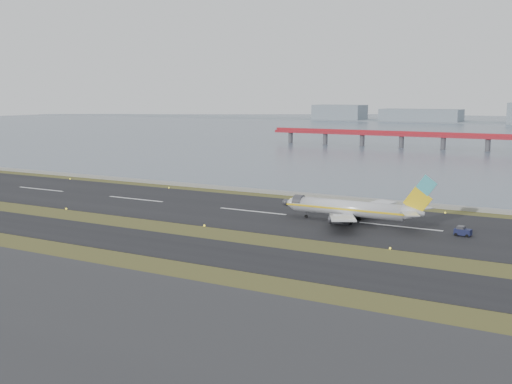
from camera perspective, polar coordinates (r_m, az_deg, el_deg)
ground at (r=145.13m, az=-6.29°, el=-3.60°), size 1000.00×1000.00×0.00m
taxiway_strip at (r=135.87m, az=-9.29°, el=-4.49°), size 1000.00×18.00×0.10m
runway_strip at (r=169.76m, az=-0.31°, el=-1.73°), size 1000.00×45.00×0.10m
seawall at (r=195.83m, az=4.10°, el=-0.22°), size 1000.00×2.50×1.00m
bay_water at (r=581.22m, az=21.62°, el=5.04°), size 1400.00×800.00×1.30m
red_pier at (r=370.62m, az=19.94°, el=4.53°), size 260.00×5.00×10.20m
airliner at (r=156.00m, az=8.64°, el=-1.49°), size 38.52×32.89×12.80m
pushback_tug at (r=147.32m, az=17.89°, el=-3.35°), size 3.69×2.39×2.25m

